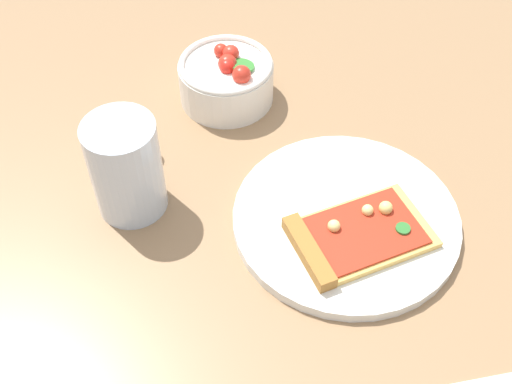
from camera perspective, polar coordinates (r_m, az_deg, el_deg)
name	(u,v)px	position (r m, az deg, el deg)	size (l,w,h in m)	color
ground_plane	(331,211)	(0.77, 6.65, -1.69)	(2.40, 2.40, 0.00)	#93704C
plate	(346,219)	(0.76, 7.93, -2.40)	(0.26, 0.26, 0.01)	silver
pizza_slice_main	(353,236)	(0.73, 8.55, -3.88)	(0.16, 0.11, 0.02)	#E5B256
salad_bowl	(227,79)	(0.89, -2.62, 9.94)	(0.13, 0.13, 0.08)	white
soda_glass	(127,171)	(0.75, -11.35, 1.86)	(0.08, 0.08, 0.12)	silver
pepper_shaker	(131,127)	(0.83, -10.97, 5.64)	(0.03, 0.03, 0.08)	silver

